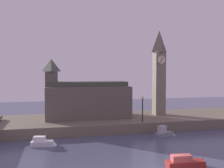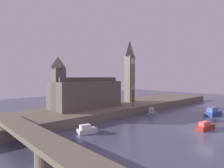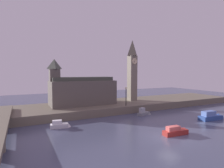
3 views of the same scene
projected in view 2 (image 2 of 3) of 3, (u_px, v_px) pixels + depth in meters
ground_plane at (204, 133)px, 25.89m from camera, size 120.00×120.00×0.00m
far_embankment at (107, 109)px, 40.52m from camera, size 70.00×12.00×1.50m
clock_tower at (130, 70)px, 45.82m from camera, size 2.01×2.07×14.80m
parliament_hall at (84, 92)px, 37.41m from camera, size 13.74×6.11×9.63m
bridge_span at (51, 149)px, 15.90m from camera, size 2.75×30.13×2.20m
streetlamp at (133, 95)px, 38.70m from camera, size 0.36×0.36×3.89m
boat_dinghy_red at (206, 126)px, 27.57m from camera, size 4.14×1.41×1.32m
boat_tour_blue at (214, 112)px, 37.75m from camera, size 5.29×1.89×1.78m
boat_ferry_white at (88, 130)px, 25.87m from camera, size 3.28×1.62×1.21m
boat_cruiser_grey at (153, 112)px, 37.87m from camera, size 3.37×1.75×1.52m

